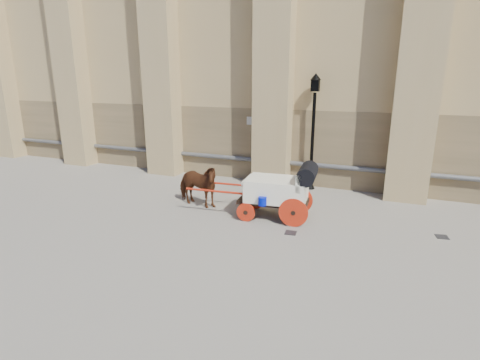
% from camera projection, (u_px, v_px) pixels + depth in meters
% --- Properties ---
extents(ground, '(90.00, 90.00, 0.00)m').
position_uv_depth(ground, '(267.00, 218.00, 11.68)').
color(ground, gray).
rests_on(ground, ground).
extents(horse, '(1.87, 1.08, 1.49)m').
position_uv_depth(horse, '(197.00, 185.00, 12.54)').
color(horse, '#5D3014').
rests_on(horse, ground).
extents(carriage, '(4.10, 1.54, 1.76)m').
position_uv_depth(carriage, '(281.00, 189.00, 11.44)').
color(carriage, black).
rests_on(carriage, ground).
extents(street_lamp, '(0.41, 0.41, 4.37)m').
position_uv_depth(street_lamp, '(313.00, 129.00, 14.09)').
color(street_lamp, black).
rests_on(street_lamp, ground).
extents(drain_grate_near, '(0.35, 0.35, 0.01)m').
position_uv_depth(drain_grate_near, '(291.00, 233.00, 10.56)').
color(drain_grate_near, black).
rests_on(drain_grate_near, ground).
extents(drain_grate_far, '(0.37, 0.37, 0.01)m').
position_uv_depth(drain_grate_far, '(442.00, 237.00, 10.29)').
color(drain_grate_far, black).
rests_on(drain_grate_far, ground).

